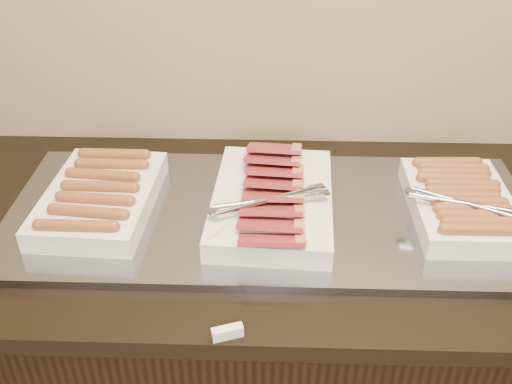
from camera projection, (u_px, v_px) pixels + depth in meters
counter at (272, 349)px, 1.56m from camera, size 2.06×0.76×0.90m
warming_tray at (271, 214)px, 1.31m from camera, size 1.20×0.50×0.02m
dish_left at (101, 196)px, 1.29m from camera, size 0.25×0.36×0.07m
dish_center at (272, 200)px, 1.28m from camera, size 0.29×0.42×0.09m
dish_right at (462, 202)px, 1.27m from camera, size 0.27×0.32×0.08m
label_holder at (227, 332)px, 1.01m from camera, size 0.06×0.03×0.02m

